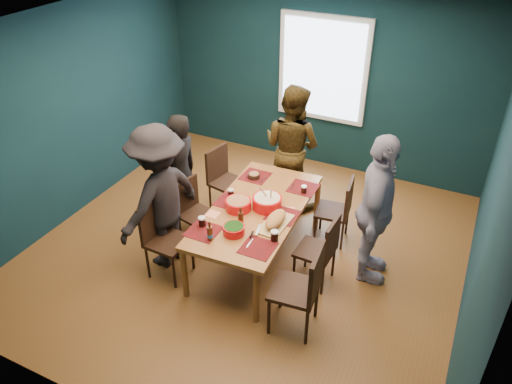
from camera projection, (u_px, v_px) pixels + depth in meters
room at (258, 142)px, 5.68m from camera, size 5.01×5.01×2.71m
dining_table at (256, 213)px, 5.70m from camera, size 1.07×1.99×0.74m
chair_left_far at (223, 175)px, 6.70m from camera, size 0.49×0.49×0.91m
chair_left_mid at (192, 207)px, 6.13m from camera, size 0.46×0.46×0.85m
chair_left_near at (161, 233)px, 5.59m from camera, size 0.44×0.44×0.95m
chair_right_far at (340, 207)px, 6.10m from camera, size 0.44×0.44×0.88m
chair_right_mid at (323, 247)px, 5.44m from camera, size 0.41×0.41×0.88m
chair_right_near at (304, 284)px, 4.84m from camera, size 0.50×0.50×1.01m
person_far_left at (180, 174)px, 6.21m from camera, size 0.50×0.65×1.59m
person_back at (292, 147)px, 6.67m from camera, size 0.96×0.81×1.73m
person_right at (376, 211)px, 5.36m from camera, size 0.58×1.10×1.79m
person_near_left at (160, 198)px, 5.60m from camera, size 0.85×1.24×1.76m
bowl_salad at (238, 204)px, 5.62m from camera, size 0.29×0.29×0.12m
bowl_dumpling at (267, 202)px, 5.64m from camera, size 0.34×0.34×0.31m
bowl_herbs at (234, 229)px, 5.24m from camera, size 0.23×0.23×0.10m
cutting_board at (275, 220)px, 5.37m from camera, size 0.29×0.60×0.13m
small_bowl at (254, 176)px, 6.21m from camera, size 0.15×0.15×0.06m
beer_bottle_a at (210, 233)px, 5.13m from camera, size 0.06×0.06×0.23m
beer_bottle_b at (241, 219)px, 5.34m from camera, size 0.06×0.06×0.24m
cola_glass_a at (202, 221)px, 5.35m from camera, size 0.08×0.08×0.11m
cola_glass_b at (275, 235)px, 5.14m from camera, size 0.09×0.09×0.12m
cola_glass_c at (304, 189)px, 5.91m from camera, size 0.07×0.07×0.09m
cola_glass_d at (231, 193)px, 5.84m from camera, size 0.07×0.07×0.10m
napkin_a at (287, 211)px, 5.62m from camera, size 0.20×0.20×0.00m
napkin_b at (213, 214)px, 5.56m from camera, size 0.15×0.15×0.00m
napkin_c at (259, 251)px, 5.02m from camera, size 0.17×0.17×0.00m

